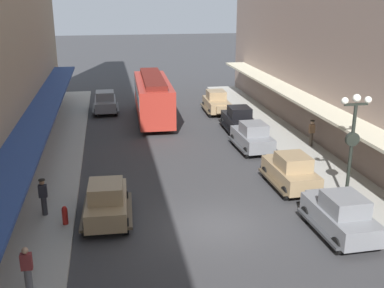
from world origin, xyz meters
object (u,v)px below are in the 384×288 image
parked_car_6 (252,136)px  parked_car_2 (238,119)px  pedestrian_0 (43,197)px  parked_car_1 (107,200)px  parked_car_5 (341,214)px  parked_car_4 (291,170)px  parked_car_3 (217,102)px  streetcar (153,96)px  lamp_post_with_clock (352,145)px  parked_car_0 (105,102)px  pedestrian_1 (27,269)px  fire_hydrant (65,215)px  pedestrian_3 (312,133)px

parked_car_6 → parked_car_2: bearing=85.8°
parked_car_2 → pedestrian_0: (-12.13, -11.68, 0.07)m
pedestrian_0 → parked_car_2: bearing=43.9°
parked_car_1 → parked_car_5: size_ratio=1.00×
parked_car_1 → parked_car_6: size_ratio=1.00×
parked_car_2 → parked_car_4: size_ratio=1.00×
parked_car_3 → parked_car_6: same height
parked_car_1 → streetcar: (3.73, 16.78, 0.96)m
parked_car_5 → lamp_post_with_clock: size_ratio=0.83×
parked_car_0 → parked_car_3: same height
parked_car_5 → pedestrian_1: size_ratio=2.62×
parked_car_1 → parked_car_4: size_ratio=1.00×
parked_car_1 → pedestrian_1: parked_car_1 is taller
parked_car_2 → fire_hydrant: bearing=-131.2°
streetcar → lamp_post_with_clock: lamp_post_with_clock is taller
parked_car_0 → lamp_post_with_clock: size_ratio=0.83×
streetcar → lamp_post_with_clock: (7.26, -17.24, 1.08)m
parked_car_6 → pedestrian_3: 3.88m
parked_car_1 → parked_car_2: (9.41, 12.42, 0.00)m
fire_hydrant → lamp_post_with_clock: bearing=-0.6°
parked_car_6 → pedestrian_0: (-11.81, -7.35, 0.07)m
parked_car_4 → parked_car_6: 6.12m
parked_car_2 → pedestrian_1: 21.13m
pedestrian_3 → parked_car_6: bearing=177.2°
parked_car_1 → fire_hydrant: 1.83m
parked_car_0 → pedestrian_1: (-2.59, -24.77, 0.05)m
parked_car_4 → parked_car_5: size_ratio=1.00×
parked_car_4 → pedestrian_0: (-11.93, -1.24, 0.07)m
parked_car_0 → parked_car_1: (-0.03, -19.78, 0.00)m
parked_car_6 → streetcar: (-5.36, 8.68, 0.96)m
parked_car_3 → streetcar: 5.60m
parked_car_1 → fire_hydrant: size_ratio=5.26×
pedestrian_3 → lamp_post_with_clock: bearing=-103.3°
parked_car_5 → pedestrian_0: size_ratio=2.57×
parked_car_0 → parked_car_6: 14.79m
parked_car_4 → parked_car_5: 5.01m
parked_car_0 → streetcar: bearing=-39.1°
pedestrian_1 → parked_car_4: bearing=30.6°
parked_car_1 → pedestrian_3: size_ratio=2.58×
parked_car_0 → parked_car_6: size_ratio=0.99×
fire_hydrant → pedestrian_0: size_ratio=0.49×
parked_car_2 → parked_car_6: 4.34m
parked_car_3 → parked_car_4: 16.03m
parked_car_3 → lamp_post_with_clock: (1.88, -18.47, 2.04)m
parked_car_4 → pedestrian_0: bearing=-174.1°
parked_car_0 → fire_hydrant: parked_car_0 is taller
parked_car_0 → parked_car_2: bearing=-38.1°
parked_car_4 → pedestrian_3: parked_car_4 is taller
pedestrian_1 → parked_car_1: bearing=62.8°
parked_car_2 → pedestrian_1: (-11.97, -17.41, 0.05)m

